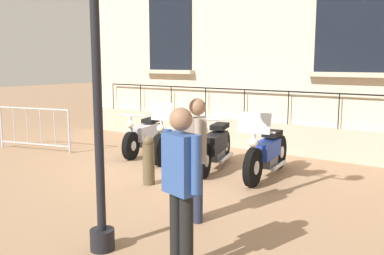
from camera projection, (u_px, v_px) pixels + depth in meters
The scene contains 11 objects.
ground_plane at pixel (184, 168), 8.59m from camera, with size 60.00×60.00×0.00m, color #9E7A5B.
building_facade at pixel (254, 25), 10.40m from camera, with size 0.82×10.94×6.26m.
motorcycle_silver at pixel (145, 136), 9.93m from camera, with size 2.01×0.84×0.98m.
motorcycle_white at pixel (177, 140), 9.33m from camera, with size 2.10×0.65×1.30m.
motorcycle_black at pixel (215, 147), 8.48m from camera, with size 2.08×0.89×1.10m.
motorcycle_blue at pixel (267, 154), 7.85m from camera, with size 2.13×0.68×1.28m.
lamppost at pixel (95, 22), 4.46m from camera, with size 0.29×0.99×4.10m.
crowd_barrier at pixel (34, 127), 10.25m from camera, with size 0.59×2.01×1.05m.
bollard at pixel (149, 160), 7.38m from camera, with size 0.21×0.21×0.86m.
pedestrian_standing at pixel (197, 153), 5.61m from camera, with size 0.44×0.39×1.66m.
pedestrian_walking at pixel (181, 181), 4.17m from camera, with size 0.30×0.52×1.70m.
Camera 1 is at (6.67, 5.04, 2.12)m, focal length 39.58 mm.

